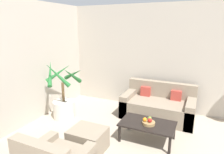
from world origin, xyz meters
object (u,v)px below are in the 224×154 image
object	(u,v)px
potted_palm	(64,101)
orange_fruit	(145,119)
coffee_table	(147,125)
ottoman	(88,140)
apple_green	(150,118)
fruit_bowl	(149,123)
sofa_loveseat	(158,106)
apple_red	(150,120)

from	to	relation	value
potted_palm	orange_fruit	distance (m)	2.04
coffee_table	ottoman	world-z (taller)	ottoman
apple_green	orange_fruit	size ratio (longest dim) A/B	0.96
potted_palm	coffee_table	distance (m)	2.07
coffee_table	fruit_bowl	bearing A→B (deg)	-52.89
coffee_table	potted_palm	bearing A→B (deg)	176.40
fruit_bowl	apple_green	size ratio (longest dim) A/B	3.33
potted_palm	apple_green	distance (m)	2.10
fruit_bowl	coffee_table	bearing A→B (deg)	127.11
sofa_loveseat	apple_green	distance (m)	1.08
sofa_loveseat	orange_fruit	world-z (taller)	sofa_loveseat
ottoman	coffee_table	bearing A→B (deg)	40.40
orange_fruit	ottoman	size ratio (longest dim) A/B	0.12
potted_palm	orange_fruit	world-z (taller)	potted_palm
coffee_table	ottoman	bearing A→B (deg)	-139.60
apple_green	orange_fruit	world-z (taller)	orange_fruit
apple_red	ottoman	size ratio (longest dim) A/B	0.13
sofa_loveseat	coffee_table	world-z (taller)	sofa_loveseat
coffee_table	fruit_bowl	xyz separation A→B (m)	(0.03, -0.04, 0.07)
coffee_table	orange_fruit	world-z (taller)	orange_fruit
orange_fruit	sofa_loveseat	bearing A→B (deg)	89.54
potted_palm	orange_fruit	size ratio (longest dim) A/B	18.52
apple_green	potted_palm	bearing A→B (deg)	177.30
potted_palm	sofa_loveseat	distance (m)	2.26
apple_red	ottoman	xyz separation A→B (m)	(-0.93, -0.69, -0.26)
sofa_loveseat	orange_fruit	size ratio (longest dim) A/B	21.97
fruit_bowl	apple_green	bearing A→B (deg)	90.72
apple_red	orange_fruit	xyz separation A→B (m)	(-0.10, -0.00, -0.00)
sofa_loveseat	apple_red	size ratio (longest dim) A/B	20.62
potted_palm	fruit_bowl	world-z (taller)	potted_palm
sofa_loveseat	orange_fruit	bearing A→B (deg)	-90.46
ottoman	fruit_bowl	bearing A→B (deg)	37.88
fruit_bowl	orange_fruit	world-z (taller)	orange_fruit
apple_red	orange_fruit	bearing A→B (deg)	-178.70
coffee_table	fruit_bowl	world-z (taller)	fruit_bowl
apple_red	apple_green	world-z (taller)	apple_red
sofa_loveseat	apple_green	world-z (taller)	sofa_loveseat
coffee_table	sofa_loveseat	bearing A→B (deg)	91.67
apple_red	orange_fruit	size ratio (longest dim) A/B	1.07
potted_palm	apple_red	bearing A→B (deg)	-4.96
sofa_loveseat	orange_fruit	xyz separation A→B (m)	(-0.01, -1.16, 0.18)
coffee_table	fruit_bowl	distance (m)	0.09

